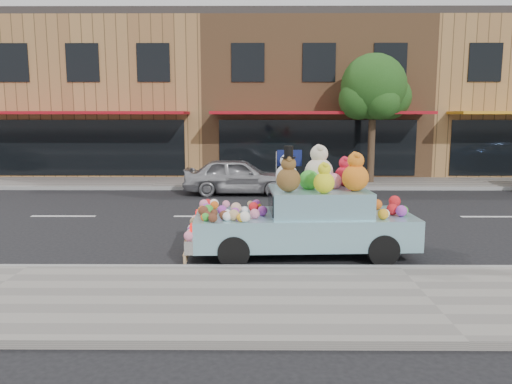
{
  "coord_description": "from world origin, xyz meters",
  "views": [
    {
      "loc": [
        -2.52,
        -13.64,
        2.8
      ],
      "look_at": [
        -2.58,
        -3.6,
        1.25
      ],
      "focal_mm": 35.0,
      "sensor_mm": 36.0,
      "label": 1
    }
  ],
  "objects": [
    {
      "name": "near_sidewalk",
      "position": [
        0.0,
        -6.5,
        0.06
      ],
      "size": [
        60.0,
        3.0,
        0.12
      ],
      "primitive_type": "cube",
      "color": "gray",
      "rests_on": "ground"
    },
    {
      "name": "street_tree",
      "position": [
        2.03,
        6.55,
        3.69
      ],
      "size": [
        3.0,
        2.7,
        5.22
      ],
      "color": "#38281C",
      "rests_on": "ground"
    },
    {
      "name": "far_kerb",
      "position": [
        0.0,
        5.0,
        0.07
      ],
      "size": [
        60.0,
        0.12,
        0.13
      ],
      "primitive_type": "cube",
      "color": "gray",
      "rests_on": "ground"
    },
    {
      "name": "storefront_left",
      "position": [
        -10.0,
        11.97,
        3.64
      ],
      "size": [
        10.0,
        9.8,
        7.3
      ],
      "color": "#9E7342",
      "rests_on": "ground"
    },
    {
      "name": "art_car",
      "position": [
        -1.59,
        -3.84,
        0.8
      ],
      "size": [
        4.56,
        1.97,
        2.23
      ],
      "rotation": [
        0.0,
        0.0,
        0.05
      ],
      "color": "black",
      "rests_on": "ground"
    },
    {
      "name": "ground",
      "position": [
        0.0,
        0.0,
        0.0
      ],
      "size": [
        120.0,
        120.0,
        0.0
      ],
      "primitive_type": "plane",
      "color": "black",
      "rests_on": "ground"
    },
    {
      "name": "storefront_right",
      "position": [
        10.0,
        11.97,
        3.64
      ],
      "size": [
        10.0,
        9.8,
        7.3
      ],
      "color": "#9E7342",
      "rests_on": "ground"
    },
    {
      "name": "near_kerb",
      "position": [
        0.0,
        -5.0,
        0.07
      ],
      "size": [
        60.0,
        0.12,
        0.13
      ],
      "primitive_type": "cube",
      "color": "gray",
      "rests_on": "ground"
    },
    {
      "name": "storefront_mid",
      "position": [
        0.0,
        11.97,
        3.64
      ],
      "size": [
        10.0,
        9.8,
        7.3
      ],
      "color": "#8F613C",
      "rests_on": "ground"
    },
    {
      "name": "car_silver",
      "position": [
        -3.28,
        4.0,
        0.65
      ],
      "size": [
        3.84,
        1.57,
        1.3
      ],
      "primitive_type": "imported",
      "rotation": [
        0.0,
        0.0,
        1.56
      ],
      "color": "#A9A9AE",
      "rests_on": "ground"
    },
    {
      "name": "far_sidewalk",
      "position": [
        0.0,
        6.5,
        0.06
      ],
      "size": [
        60.0,
        3.0,
        0.12
      ],
      "primitive_type": "cube",
      "color": "gray",
      "rests_on": "ground"
    }
  ]
}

